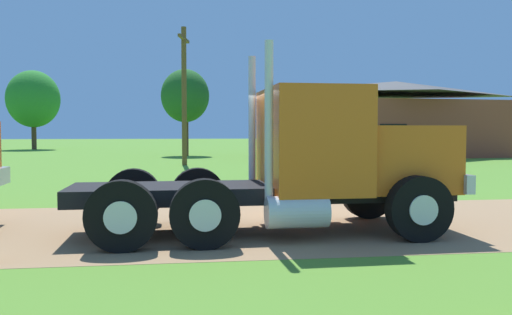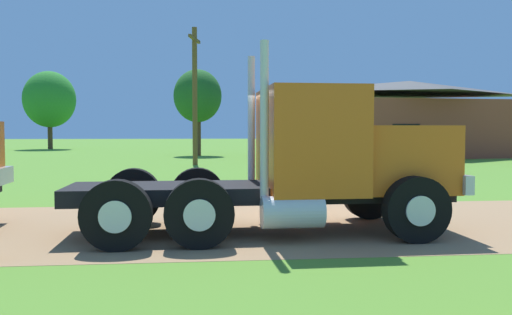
% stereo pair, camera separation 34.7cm
% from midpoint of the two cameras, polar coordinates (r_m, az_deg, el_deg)
% --- Properties ---
extents(ground_plane, '(200.00, 200.00, 0.00)m').
position_cam_midpoint_polar(ground_plane, '(10.52, 4.87, -7.07)').
color(ground_plane, '#55882B').
extents(dirt_track, '(120.00, 5.60, 0.01)m').
position_cam_midpoint_polar(dirt_track, '(10.52, 4.87, -7.05)').
color(dirt_track, '#9D7852').
rests_on(dirt_track, ground_plane).
extents(truck_foreground_white, '(6.82, 2.81, 3.26)m').
position_cam_midpoint_polar(truck_foreground_white, '(9.63, 5.26, -0.54)').
color(truck_foreground_white, black).
rests_on(truck_foreground_white, ground_plane).
extents(shed_building, '(14.84, 8.62, 5.15)m').
position_cam_midpoint_polar(shed_building, '(37.74, 14.52, 3.87)').
color(shed_building, brown).
rests_on(shed_building, ground_plane).
extents(utility_pole_near, '(0.60, 2.18, 7.11)m').
position_cam_midpoint_polar(utility_pole_near, '(27.85, -8.08, 7.00)').
color(utility_pole_near, brown).
rests_on(utility_pole_near, ground_plane).
extents(tree_left, '(4.82, 4.82, 7.37)m').
position_cam_midpoint_polar(tree_left, '(54.08, -22.96, 5.79)').
color(tree_left, '#513823').
rests_on(tree_left, ground_plane).
extents(tree_mid, '(3.40, 3.40, 6.12)m').
position_cam_midpoint_polar(tree_mid, '(38.14, -7.87, 6.53)').
color(tree_mid, '#513823').
rests_on(tree_mid, ground_plane).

